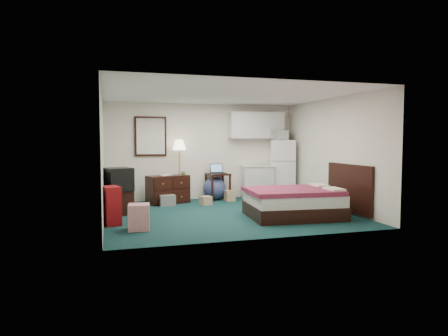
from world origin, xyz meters
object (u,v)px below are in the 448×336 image
object	(u,v)px
kitchen_counter	(257,182)
bed	(293,203)
fridge	(282,169)
tv_stand	(118,202)
dresser	(168,189)
desk	(218,187)
suitcase	(111,206)
floor_lamp	(179,171)

from	to	relation	value
kitchen_counter	bed	size ratio (longest dim) A/B	0.48
kitchen_counter	fridge	size ratio (longest dim) A/B	0.55
fridge	kitchen_counter	bearing A→B (deg)	-164.58
tv_stand	dresser	bearing A→B (deg)	29.10
kitchen_counter	bed	distance (m)	2.68
dresser	fridge	xyz separation A→B (m)	(3.13, 0.16, 0.43)
desk	suitcase	world-z (taller)	suitcase
floor_lamp	bed	bearing A→B (deg)	-55.91
dresser	bed	size ratio (longest dim) A/B	0.57
desk	tv_stand	size ratio (longest dim) A/B	1.25
floor_lamp	bed	xyz separation A→B (m)	(1.84, -2.72, -0.50)
desk	suitcase	xyz separation A→B (m)	(-2.69, -2.40, 0.01)
desk	bed	size ratio (longest dim) A/B	0.39
desk	suitcase	distance (m)	3.60
suitcase	floor_lamp	bearing A→B (deg)	42.11
fridge	bed	world-z (taller)	fridge
suitcase	kitchen_counter	bearing A→B (deg)	19.13
kitchen_counter	bed	bearing A→B (deg)	-88.01
floor_lamp	bed	size ratio (longest dim) A/B	0.88
bed	suitcase	world-z (taller)	suitcase
floor_lamp	tv_stand	distance (m)	2.14
suitcase	bed	bearing A→B (deg)	-17.79
dresser	fridge	size ratio (longest dim) A/B	0.65
desk	suitcase	size ratio (longest dim) A/B	0.98
kitchen_counter	tv_stand	xyz separation A→B (m)	(-3.62, -1.34, -0.17)
floor_lamp	fridge	bearing A→B (deg)	-1.73
desk	suitcase	bearing A→B (deg)	-144.28
floor_lamp	tv_stand	bearing A→B (deg)	-137.78
bed	fridge	bearing A→B (deg)	74.85
suitcase	desk	bearing A→B (deg)	28.61
fridge	floor_lamp	bearing A→B (deg)	-163.91
desk	tv_stand	distance (m)	2.88
tv_stand	fridge	bearing A→B (deg)	2.27
desk	fridge	distance (m)	1.85
dresser	floor_lamp	size ratio (longest dim) A/B	0.64
desk	fridge	world-z (taller)	fridge
floor_lamp	desk	xyz separation A→B (m)	(1.00, -0.03, -0.44)
tv_stand	kitchen_counter	bearing A→B (deg)	5.79
dresser	tv_stand	distance (m)	1.67
fridge	suitcase	world-z (taller)	fridge
kitchen_counter	tv_stand	bearing A→B (deg)	-152.57
kitchen_counter	fridge	distance (m)	0.80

